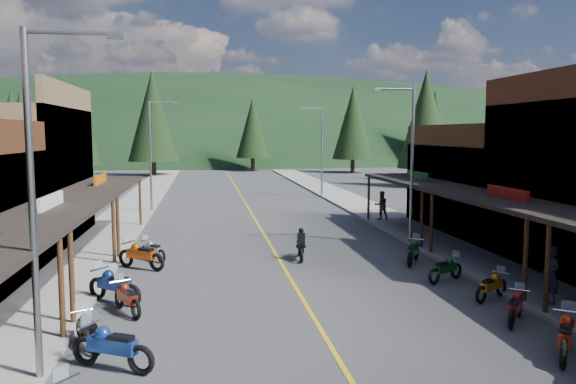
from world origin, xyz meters
name	(u,v)px	position (x,y,z in m)	size (l,w,h in m)	color
ground	(300,295)	(0.00, 0.00, 0.00)	(220.00, 220.00, 0.00)	#38383A
centerline	(252,215)	(0.00, 20.00, 0.01)	(0.15, 90.00, 0.01)	gold
sidewalk_west	(125,216)	(-8.70, 20.00, 0.07)	(3.40, 94.00, 0.15)	gray
sidewalk_east	(372,211)	(8.70, 20.00, 0.07)	(3.40, 94.00, 0.15)	gray
shop_east_3	(500,188)	(13.75, 11.30, 2.53)	(10.90, 10.20, 6.20)	#4C2D16
streetlight_0	(38,190)	(-6.95, -6.00, 4.46)	(2.16, 0.18, 8.00)	gray
streetlight_1	(152,151)	(-6.95, 22.00, 4.46)	(2.16, 0.18, 8.00)	gray
streetlight_2	(409,158)	(6.95, 8.00, 4.46)	(2.16, 0.18, 8.00)	gray
streetlight_3	(320,147)	(6.95, 30.00, 4.46)	(2.16, 0.18, 8.00)	gray
ridge_hill	(216,154)	(0.00, 135.00, 0.00)	(310.00, 140.00, 60.00)	black
pine_1	(65,123)	(-24.00, 70.00, 7.24)	(5.88, 5.88, 12.50)	black
pine_2	(153,116)	(-10.00, 58.00, 7.99)	(6.72, 6.72, 14.00)	black
pine_3	(253,128)	(4.00, 66.00, 6.48)	(5.04, 5.04, 11.00)	black
pine_4	(353,123)	(18.00, 60.00, 7.24)	(5.88, 5.88, 12.50)	black
pine_5	(426,120)	(34.00, 72.00, 7.99)	(6.72, 6.72, 14.00)	black
pine_6	(518,128)	(46.00, 64.00, 6.48)	(5.04, 5.04, 11.00)	black
pine_7	(21,124)	(-32.00, 76.00, 7.24)	(5.88, 5.88, 12.50)	black
pine_8	(12,131)	(-22.00, 40.00, 5.98)	(4.48, 4.48, 10.00)	black
pine_9	(435,128)	(24.00, 45.00, 6.38)	(4.93, 4.93, 10.80)	black
pine_10	(77,124)	(-18.00, 50.00, 6.78)	(5.38, 5.38, 11.60)	black
pine_11	(426,119)	(20.00, 38.00, 7.19)	(5.82, 5.82, 12.40)	black
bike_west_5	(112,344)	(-5.55, -5.54, 0.65)	(0.76, 2.27, 1.30)	navy
bike_west_6	(88,328)	(-6.43, -3.97, 0.53)	(0.62, 1.87, 1.07)	black
bike_west_7	(127,296)	(-5.77, -1.20, 0.57)	(0.67, 2.00, 1.15)	maroon
bike_west_8	(114,284)	(-6.36, 0.05, 0.67)	(0.78, 2.34, 1.34)	navy
bike_west_9	(141,254)	(-5.99, 4.77, 0.67)	(0.78, 2.35, 1.34)	#A8410C
bike_west_10	(153,249)	(-5.64, 6.36, 0.53)	(0.62, 1.85, 1.06)	gray
bike_east_5	(566,334)	(5.78, -6.43, 0.63)	(0.73, 2.20, 1.25)	#AE270C
bike_east_6	(516,305)	(5.95, -3.80, 0.54)	(0.63, 1.89, 1.08)	maroon
bike_east_7	(492,285)	(6.41, -1.51, 0.54)	(0.63, 1.88, 1.07)	#C8650E
bike_east_8	(446,268)	(5.87, 1.01, 0.55)	(0.64, 1.92, 1.09)	#0E4815
bike_east_9	(413,250)	(5.73, 4.04, 0.60)	(0.70, 2.11, 1.20)	#0D4321
rider_on_bike	(300,246)	(0.97, 5.62, 0.61)	(0.86, 2.04, 1.51)	black
pedestrian_east_a	(551,275)	(7.89, -2.58, 1.10)	(0.70, 0.46, 1.91)	#231F2E
pedestrian_east_b	(381,205)	(8.01, 15.66, 1.07)	(0.90, 0.52, 1.85)	brown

